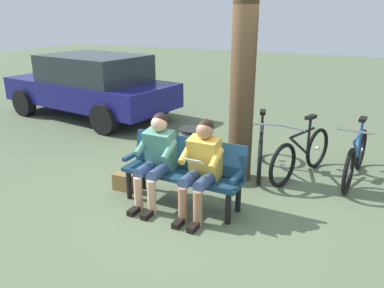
% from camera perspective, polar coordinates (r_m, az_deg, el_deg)
% --- Properties ---
extents(ground_plane, '(40.00, 40.00, 0.00)m').
position_cam_1_polar(ground_plane, '(5.05, 0.57, -9.32)').
color(ground_plane, '#566647').
extents(bench, '(1.61, 0.50, 0.87)m').
position_cam_1_polar(bench, '(4.96, -1.12, -3.40)').
color(bench, navy).
rests_on(bench, ground).
extents(person_reading, '(0.49, 0.77, 1.20)m').
position_cam_1_polar(person_reading, '(4.63, 1.40, -2.99)').
color(person_reading, gold).
rests_on(person_reading, ground).
extents(person_companion, '(0.49, 0.77, 1.20)m').
position_cam_1_polar(person_companion, '(4.92, -5.32, -1.69)').
color(person_companion, '#4C8C7A').
rests_on(person_companion, ground).
extents(handbag, '(0.31, 0.16, 0.24)m').
position_cam_1_polar(handbag, '(5.53, -10.16, -5.63)').
color(handbag, olive).
rests_on(handbag, ground).
extents(tree_trunk, '(0.35, 0.35, 3.16)m').
position_cam_1_polar(tree_trunk, '(5.47, 7.62, 10.30)').
color(tree_trunk, '#4C3823').
rests_on(tree_trunk, ground).
extents(litter_bin, '(0.41, 0.41, 0.75)m').
position_cam_1_polar(litter_bin, '(5.84, 0.07, -1.20)').
color(litter_bin, slate).
rests_on(litter_bin, ground).
extents(bicycle_green, '(0.48, 1.68, 0.94)m').
position_cam_1_polar(bicycle_green, '(6.16, 23.22, -1.91)').
color(bicycle_green, black).
rests_on(bicycle_green, ground).
extents(bicycle_purple, '(0.66, 1.61, 0.94)m').
position_cam_1_polar(bicycle_purple, '(6.03, 15.99, -1.51)').
color(bicycle_purple, black).
rests_on(bicycle_purple, ground).
extents(bicycle_orange, '(0.60, 1.64, 0.94)m').
position_cam_1_polar(bicycle_orange, '(6.13, 10.19, -0.70)').
color(bicycle_orange, black).
rests_on(bicycle_orange, ground).
extents(parked_car, '(4.39, 2.43, 1.47)m').
position_cam_1_polar(parked_car, '(9.48, -14.75, 8.61)').
color(parked_car, navy).
rests_on(parked_car, ground).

